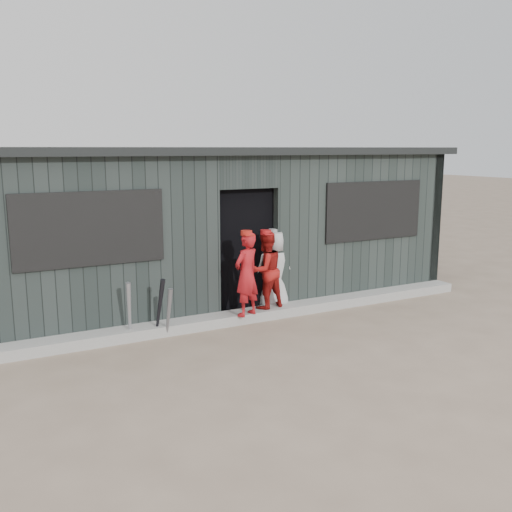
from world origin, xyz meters
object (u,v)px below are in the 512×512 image
player_red_right (266,270)px  bat_mid (169,313)px  bat_left (129,311)px  bat_right (159,308)px  player_grey_back (274,271)px  dugout (211,224)px  player_red_left (247,274)px

player_red_right → bat_mid: bearing=-0.6°
bat_left → player_red_right: (2.19, 0.12, 0.33)m
player_red_right → bat_right: bearing=-3.4°
bat_left → bat_mid: bearing=-15.8°
bat_right → player_grey_back: size_ratio=0.66×
bat_left → bat_right: bearing=-10.3°
bat_mid → bat_right: bearing=146.1°
bat_mid → dugout: 2.58m
bat_mid → player_red_left: player_red_left is taller
bat_right → player_red_left: bearing=-1.6°
player_red_right → player_grey_back: 0.38m
bat_left → bat_right: (0.40, -0.07, 0.01)m
bat_right → player_grey_back: player_grey_back is taller
player_grey_back → player_red_right: bearing=55.3°
bat_mid → player_red_right: size_ratio=0.61×
bat_right → player_red_right: (1.79, 0.19, 0.32)m
player_red_left → dugout: (0.25, 1.87, 0.51)m
bat_right → player_red_left: size_ratio=0.70×
player_red_right → player_grey_back: player_red_right is taller
player_red_left → dugout: size_ratio=0.15×
bat_left → player_grey_back: bearing=8.2°
player_red_left → player_red_right: 0.51m
bat_right → player_red_right: player_red_right is taller
player_grey_back → bat_left: bearing=23.5°
player_red_right → dugout: 1.74m
bat_right → player_red_right: size_ratio=0.72×
bat_mid → bat_right: 0.14m
bat_mid → player_red_left: 1.30m
bat_mid → player_red_right: (1.68, 0.26, 0.39)m
bat_left → player_grey_back: player_grey_back is taller
dugout → player_grey_back: bearing=-71.0°
player_red_right → bat_left: bearing=-6.4°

